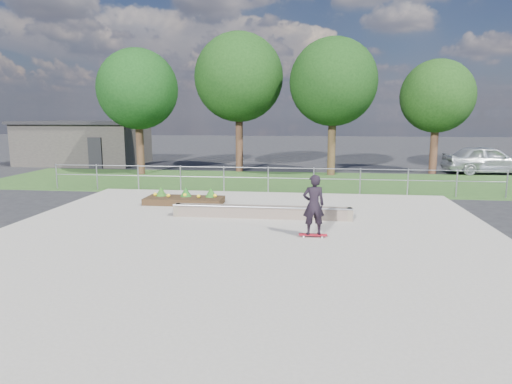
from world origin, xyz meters
The scene contains 13 objects.
ground centered at (0.00, 0.00, 0.00)m, with size 120.00×120.00×0.00m, color black.
grass_verge centered at (0.00, 11.00, 0.01)m, with size 30.00×8.00×0.02m, color #26461C.
concrete_slab centered at (0.00, 0.00, 0.03)m, with size 15.00×15.00×0.06m, color gray.
fence centered at (0.00, 7.50, 0.77)m, with size 20.06×0.06×1.20m.
building centered at (-14.00, 18.00, 1.51)m, with size 8.40×5.40×3.00m.
tree_far_left centered at (-8.00, 13.00, 4.85)m, with size 4.55×4.55×7.15m.
tree_mid_left centered at (-2.50, 15.00, 5.61)m, with size 5.25×5.25×8.25m.
tree_mid_right centered at (3.00, 14.00, 5.23)m, with size 4.90×4.90×7.70m.
tree_far_right centered at (9.00, 15.50, 4.48)m, with size 4.20×4.20×6.60m.
grind_ledge centered at (0.27, 2.44, 0.26)m, with size 6.00×0.44×0.43m.
planter_bed centered at (-2.98, 4.52, 0.24)m, with size 3.00×1.20×0.61m.
skateboarder centered at (1.99, 0.21, 0.99)m, with size 0.80×0.54×1.79m.
parked_car centered at (12.11, 15.73, 0.84)m, with size 1.98×4.92×1.68m, color #A8ADB1.
Camera 1 is at (1.93, -12.41, 3.53)m, focal length 32.00 mm.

